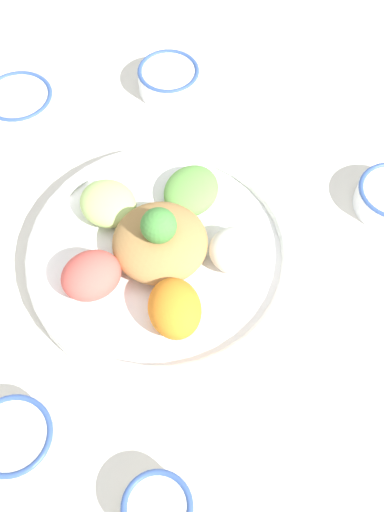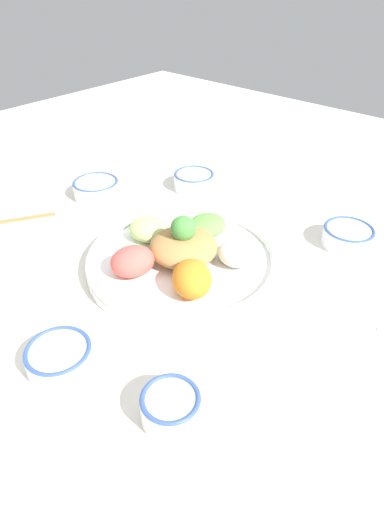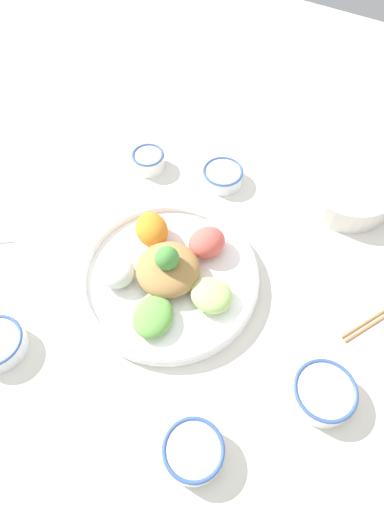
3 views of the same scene
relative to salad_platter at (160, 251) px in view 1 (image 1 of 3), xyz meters
name	(u,v)px [view 1 (image 1 of 3)]	position (x,y,z in m)	size (l,w,h in m)	color
ground_plane	(138,266)	(-0.02, -0.03, -0.03)	(2.40, 2.40, 0.00)	silver
salad_platter	(160,251)	(0.00, 0.00, 0.00)	(0.38, 0.38, 0.11)	white
sauce_bowl_red	(14,438)	(0.03, -0.31, -0.01)	(0.10, 0.10, 0.04)	white
rice_bowl_blue	(20,103)	(-0.37, 0.07, 0.00)	(0.12, 0.12, 0.04)	white
sauce_bowl_dark	(158,509)	(0.22, -0.26, 0.00)	(0.08, 0.08, 0.04)	white
sauce_bowl_far	(169,78)	(-0.21, 0.27, 0.00)	(0.11, 0.11, 0.04)	white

